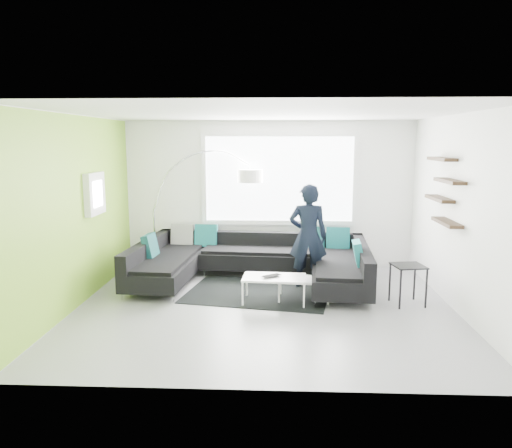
# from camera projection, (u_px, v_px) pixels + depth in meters

# --- Properties ---
(ground) EXTENTS (5.50, 5.50, 0.00)m
(ground) POSITION_uv_depth(u_px,v_px,m) (265.00, 307.00, 7.37)
(ground) COLOR gray
(ground) RESTS_ON ground
(room_shell) EXTENTS (5.54, 5.04, 2.82)m
(room_shell) POSITION_uv_depth(u_px,v_px,m) (268.00, 183.00, 7.27)
(room_shell) COLOR white
(room_shell) RESTS_ON ground
(sectional_sofa) EXTENTS (4.03, 2.67, 0.83)m
(sectional_sofa) POSITION_uv_depth(u_px,v_px,m) (252.00, 263.00, 8.45)
(sectional_sofa) COLOR black
(sectional_sofa) RESTS_ON ground
(rug) EXTENTS (2.48, 1.99, 0.01)m
(rug) POSITION_uv_depth(u_px,v_px,m) (258.00, 292.00, 8.05)
(rug) COLOR black
(rug) RESTS_ON ground
(coffee_table) EXTENTS (1.26, 0.78, 0.40)m
(coffee_table) POSITION_uv_depth(u_px,v_px,m) (289.00, 288.00, 7.60)
(coffee_table) COLOR white
(coffee_table) RESTS_ON ground
(arc_lamp) EXTENTS (2.12, 0.74, 2.25)m
(arc_lamp) POSITION_uv_depth(u_px,v_px,m) (154.00, 210.00, 9.43)
(arc_lamp) COLOR white
(arc_lamp) RESTS_ON ground
(side_table) EXTENTS (0.51, 0.51, 0.60)m
(side_table) POSITION_uv_depth(u_px,v_px,m) (408.00, 285.00, 7.42)
(side_table) COLOR black
(side_table) RESTS_ON ground
(person) EXTENTS (0.67, 0.47, 1.73)m
(person) POSITION_uv_depth(u_px,v_px,m) (308.00, 236.00, 8.25)
(person) COLOR black
(person) RESTS_ON ground
(laptop) EXTENTS (0.50, 0.50, 0.02)m
(laptop) POSITION_uv_depth(u_px,v_px,m) (273.00, 277.00, 7.46)
(laptop) COLOR black
(laptop) RESTS_ON coffee_table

